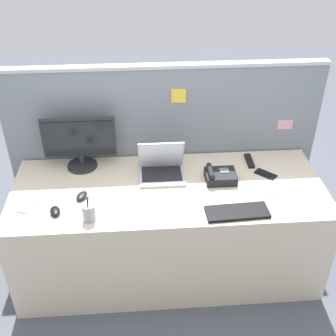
# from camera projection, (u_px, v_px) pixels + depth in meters

# --- Properties ---
(ground_plane) EXTENTS (10.00, 10.00, 0.00)m
(ground_plane) POSITION_uv_depth(u_px,v_px,m) (168.00, 265.00, 3.23)
(ground_plane) COLOR #4C515B
(desk) EXTENTS (2.08, 0.81, 0.73)m
(desk) POSITION_uv_depth(u_px,v_px,m) (169.00, 229.00, 3.02)
(desk) COLOR beige
(desk) RESTS_ON ground_plane
(cubicle_divider) EXTENTS (2.25, 0.08, 1.42)m
(cubicle_divider) POSITION_uv_depth(u_px,v_px,m) (164.00, 155.00, 3.20)
(cubicle_divider) COLOR gray
(cubicle_divider) RESTS_ON ground_plane
(desktop_monitor) EXTENTS (0.50, 0.21, 0.37)m
(desktop_monitor) POSITION_uv_depth(u_px,v_px,m) (79.00, 141.00, 2.92)
(desktop_monitor) COLOR #232328
(desktop_monitor) RESTS_ON desk
(laptop) EXTENTS (0.31, 0.26, 0.25)m
(laptop) POSITION_uv_depth(u_px,v_px,m) (161.00, 167.00, 2.91)
(laptop) COLOR #B2B5BC
(laptop) RESTS_ON desk
(desk_phone) EXTENTS (0.21, 0.17, 0.10)m
(desk_phone) POSITION_uv_depth(u_px,v_px,m) (220.00, 176.00, 2.87)
(desk_phone) COLOR black
(desk_phone) RESTS_ON desk
(keyboard_main) EXTENTS (0.39, 0.16, 0.02)m
(keyboard_main) POSITION_uv_depth(u_px,v_px,m) (237.00, 212.00, 2.59)
(keyboard_main) COLOR black
(keyboard_main) RESTS_ON desk
(computer_mouse_right_hand) EXTENTS (0.08, 0.11, 0.03)m
(computer_mouse_right_hand) POSITION_uv_depth(u_px,v_px,m) (55.00, 211.00, 2.59)
(computer_mouse_right_hand) COLOR black
(computer_mouse_right_hand) RESTS_ON desk
(computer_mouse_left_hand) EXTENTS (0.09, 0.11, 0.03)m
(computer_mouse_left_hand) POSITION_uv_depth(u_px,v_px,m) (82.00, 196.00, 2.71)
(computer_mouse_left_hand) COLOR black
(computer_mouse_left_hand) RESTS_ON desk
(pen_cup) EXTENTS (0.08, 0.08, 0.17)m
(pen_cup) POSITION_uv_depth(u_px,v_px,m) (89.00, 212.00, 2.52)
(pen_cup) COLOR #99999E
(pen_cup) RESTS_ON desk
(cell_phone_black_slab) EXTENTS (0.15, 0.15, 0.01)m
(cell_phone_black_slab) POSITION_uv_depth(u_px,v_px,m) (266.00, 174.00, 2.94)
(cell_phone_black_slab) COLOR black
(cell_phone_black_slab) RESTS_ON desk
(cell_phone_white_slab) EXTENTS (0.12, 0.15, 0.01)m
(cell_phone_white_slab) POSITION_uv_depth(u_px,v_px,m) (277.00, 190.00, 2.78)
(cell_phone_white_slab) COLOR silver
(cell_phone_white_slab) RESTS_ON desk
(cell_phone_silver_slab) EXTENTS (0.13, 0.17, 0.01)m
(cell_phone_silver_slab) POSITION_uv_depth(u_px,v_px,m) (28.00, 205.00, 2.66)
(cell_phone_silver_slab) COLOR #B7BAC1
(cell_phone_silver_slab) RESTS_ON desk
(tv_remote) EXTENTS (0.05, 0.17, 0.02)m
(tv_remote) POSITION_uv_depth(u_px,v_px,m) (249.00, 161.00, 3.07)
(tv_remote) COLOR black
(tv_remote) RESTS_ON desk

